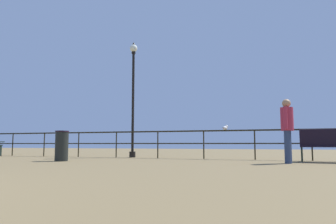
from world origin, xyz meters
TOP-DOWN VIEW (x-y plane):
  - pier_railing at (-0.00, 9.86)m, footprint 22.00×0.05m
  - bench_near_left at (6.37, 9.07)m, footprint 1.70×0.72m
  - lamppost_center at (-0.30, 10.14)m, footprint 0.30×0.30m
  - person_by_bench at (5.19, 8.17)m, footprint 0.33×0.54m
  - seagull_on_rail at (3.28, 9.88)m, footprint 0.21×0.35m
  - trash_bin at (-1.14, 7.09)m, footprint 0.40×0.40m

SIDE VIEW (x-z plane):
  - trash_bin at x=-1.14m, z-range 0.00..0.90m
  - bench_near_left at x=6.37m, z-range 0.05..0.98m
  - pier_railing at x=0.00m, z-range 0.23..1.21m
  - person_by_bench at x=5.19m, z-range 0.13..1.82m
  - seagull_on_rail at x=3.28m, z-range 0.97..1.14m
  - lamppost_center at x=-0.30m, z-range 0.37..4.86m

